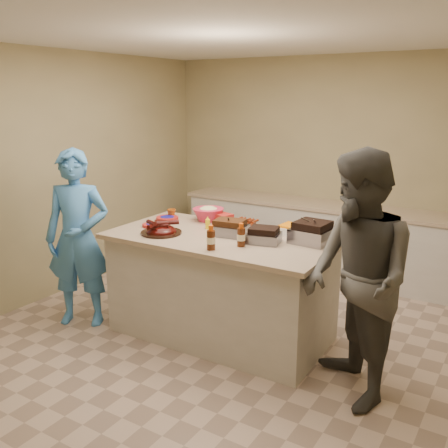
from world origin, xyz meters
The scene contains 20 objects.
room centered at (0.00, 0.00, 0.00)m, with size 4.50×5.00×2.70m, color tan, non-canonical shape.
back_counter centered at (0.00, 2.20, 0.45)m, with size 3.60×0.64×0.90m, color beige, non-canonical shape.
island centered at (-0.09, 0.06, 0.00)m, with size 2.05×1.08×0.97m, color beige, non-canonical shape.
rib_platter centered at (-0.60, -0.17, 0.97)m, with size 0.38×0.38×0.15m, color #410805, non-canonical shape.
pulled_pork_tray centered at (-0.04, 0.12, 0.97)m, with size 0.31×0.23×0.09m, color #47230F.
brisket_tray centered at (0.33, 0.07, 0.97)m, with size 0.28×0.23×0.08m, color black.
roasting_pan centered at (0.68, 0.30, 0.97)m, with size 0.32×0.32×0.13m, color gray.
coleslaw_bowl centered at (-0.51, 0.47, 0.97)m, with size 0.32×0.32×0.22m, color #C92646, non-canonical shape.
sausage_plate centered at (-0.07, 0.45, 0.97)m, with size 0.27×0.27×0.05m, color silver.
mac_cheese_dish centered at (0.46, 0.47, 0.97)m, with size 0.33×0.24×0.09m, color orange.
bbq_bottle_a centered at (0.06, -0.34, 0.97)m, with size 0.07×0.07×0.21m, color #401B0A.
bbq_bottle_b centered at (0.22, -0.13, 0.97)m, with size 0.07×0.07×0.20m, color #401B0A.
mustard_bottle centered at (-0.33, 0.20, 0.97)m, with size 0.05×0.05×0.12m, color yellow.
sauce_bowl centered at (-0.14, 0.33, 0.97)m, with size 0.14×0.04×0.14m, color silver.
plate_stack_large centered at (-0.89, 0.29, 0.97)m, with size 0.23×0.23×0.03m, color #A31E19.
plate_stack_small centered at (-0.84, -0.01, 0.97)m, with size 0.19×0.19×0.03m, color #A31E19.
plastic_cup centered at (-0.92, 0.39, 0.97)m, with size 0.09×0.09×0.09m, color #9B460E.
basket_stack centered at (-0.34, 0.47, 0.97)m, with size 0.19×0.14×0.09m, color #A31E19.
guest_blue centered at (-1.42, -0.44, 0.00)m, with size 0.63×1.73×0.41m, color #4389D3.
guest_gray centered at (1.26, -0.28, 0.00)m, with size 0.91×1.86×0.71m, color #4E4B46.
Camera 1 is at (2.23, -3.62, 2.20)m, focal length 40.00 mm.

